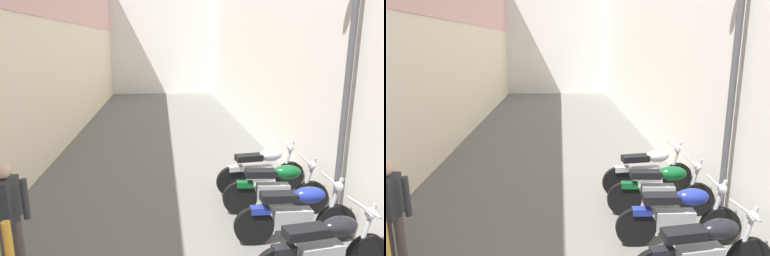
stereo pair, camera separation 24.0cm
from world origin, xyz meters
The scene contains 10 objects.
ground_plane centered at (0.00, 8.79, 0.00)m, with size 37.58×37.58×0.00m, color #66635E.
building_left centered at (-3.03, 10.75, 3.17)m, with size 0.45×21.58×6.28m.
building_right centered at (3.03, 10.79, 3.70)m, with size 0.45×21.58×7.40m.
building_far_end centered at (0.00, 22.58, 3.03)m, with size 8.67×2.00×6.06m, color silver.
motorcycle_fifth centered at (1.89, 4.71, 0.50)m, with size 1.84×0.58×1.04m.
motorcycle_sixth centered at (1.89, 5.64, 0.50)m, with size 1.85×0.58×1.04m.
motorcycle_seventh centered at (1.89, 6.58, 0.50)m, with size 1.85×0.58×1.04m.
motorcycle_eighth centered at (1.89, 7.48, 0.50)m, with size 1.84×0.58×1.04m.
pedestrian_further_down centered at (-1.98, 5.16, 0.92)m, with size 0.52×0.35×1.57m.
street_lamp centered at (2.60, 6.02, 2.91)m, with size 0.79×0.18×5.01m.
Camera 2 is at (0.17, 1.01, 2.97)m, focal length 33.01 mm.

